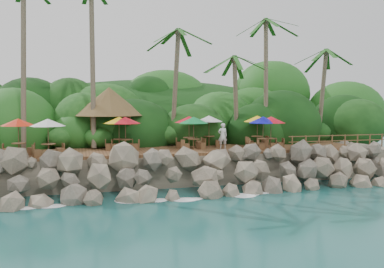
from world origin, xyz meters
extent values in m
plane|color=#19514F|center=(0.00, 0.00, 0.00)|extent=(140.00, 140.00, 0.00)
cube|color=gray|center=(0.00, 16.00, 1.05)|extent=(32.00, 25.20, 2.10)
ellipsoid|color=#143811|center=(0.00, 23.50, 0.00)|extent=(44.80, 28.00, 15.40)
cube|color=brown|center=(0.00, 6.00, 2.20)|extent=(26.00, 5.00, 0.20)
ellipsoid|color=white|center=(-12.00, 0.30, 0.03)|extent=(1.20, 0.80, 0.06)
ellipsoid|color=white|center=(-9.00, 0.30, 0.03)|extent=(1.20, 0.80, 0.06)
ellipsoid|color=white|center=(-6.00, 0.30, 0.03)|extent=(1.20, 0.80, 0.06)
ellipsoid|color=white|center=(-3.00, 0.30, 0.03)|extent=(1.20, 0.80, 0.06)
ellipsoid|color=white|center=(0.00, 0.30, 0.03)|extent=(1.20, 0.80, 0.06)
ellipsoid|color=white|center=(3.00, 0.30, 0.03)|extent=(1.20, 0.80, 0.06)
ellipsoid|color=white|center=(6.00, 0.30, 0.03)|extent=(1.20, 0.80, 0.06)
ellipsoid|color=white|center=(9.00, 0.30, 0.03)|extent=(1.20, 0.80, 0.06)
ellipsoid|color=white|center=(12.00, 0.30, 0.03)|extent=(1.20, 0.80, 0.06)
cylinder|color=brown|center=(-11.73, 8.56, 8.55)|extent=(0.44, 2.71, 12.35)
cylinder|color=brown|center=(-6.94, 8.65, 8.54)|extent=(0.44, 2.43, 12.36)
cylinder|color=brown|center=(-0.61, 8.83, 6.84)|extent=(0.96, 0.88, 9.08)
ellipsoid|color=#23601E|center=(-0.61, 8.83, 11.38)|extent=(6.00, 6.00, 2.40)
cylinder|color=brown|center=(4.42, 8.60, 5.85)|extent=(0.91, 0.80, 7.11)
ellipsoid|color=#23601E|center=(4.42, 8.60, 9.40)|extent=(6.00, 6.00, 2.40)
cylinder|color=brown|center=(7.09, 8.61, 7.51)|extent=(0.95, 1.86, 10.36)
ellipsoid|color=#23601E|center=(7.09, 8.61, 12.72)|extent=(6.00, 6.00, 2.40)
cylinder|color=brown|center=(12.50, 8.73, 6.26)|extent=(0.80, 0.96, 7.92)
ellipsoid|color=#23601E|center=(12.50, 8.73, 10.21)|extent=(6.00, 6.00, 2.40)
cylinder|color=brown|center=(-7.11, 8.05, 3.50)|extent=(0.16, 0.16, 2.40)
cylinder|color=brown|center=(-4.31, 8.05, 3.50)|extent=(0.16, 0.16, 2.40)
cylinder|color=brown|center=(-7.11, 10.85, 3.50)|extent=(0.16, 0.16, 2.40)
cylinder|color=brown|center=(-4.31, 10.85, 3.50)|extent=(0.16, 0.16, 2.40)
cone|color=brown|center=(-5.71, 9.45, 5.80)|extent=(5.37, 5.37, 2.20)
cylinder|color=brown|center=(-9.91, 4.40, 2.69)|extent=(0.08, 0.08, 0.78)
cylinder|color=brown|center=(-9.91, 4.40, 3.09)|extent=(0.88, 0.88, 0.05)
cylinder|color=brown|center=(-9.91, 4.40, 3.46)|extent=(0.05, 0.05, 2.32)
cone|color=silver|center=(-9.91, 4.40, 4.46)|extent=(2.21, 2.21, 0.47)
cube|color=brown|center=(-10.60, 4.13, 2.54)|extent=(0.57, 0.57, 0.48)
cube|color=brown|center=(-9.23, 4.67, 2.54)|extent=(0.57, 0.57, 0.48)
cylinder|color=brown|center=(-11.80, 5.40, 2.69)|extent=(0.08, 0.08, 0.78)
cylinder|color=brown|center=(-11.80, 5.40, 3.09)|extent=(0.88, 0.88, 0.05)
cylinder|color=brown|center=(-11.80, 5.40, 3.46)|extent=(0.05, 0.05, 2.32)
cone|color=red|center=(-11.80, 5.40, 4.46)|extent=(2.21, 2.21, 0.47)
cube|color=brown|center=(-12.54, 5.42, 2.54)|extent=(0.46, 0.46, 0.48)
cube|color=brown|center=(-11.06, 5.37, 2.54)|extent=(0.46, 0.46, 0.48)
cylinder|color=brown|center=(-0.05, 5.37, 2.69)|extent=(0.08, 0.08, 0.78)
cylinder|color=brown|center=(-0.05, 5.37, 3.09)|extent=(0.88, 0.88, 0.05)
cylinder|color=brown|center=(-0.05, 5.37, 3.46)|extent=(0.05, 0.05, 2.32)
cone|color=#0D7937|center=(-0.05, 5.37, 4.46)|extent=(2.21, 2.21, 0.47)
cube|color=brown|center=(-0.74, 5.09, 2.54)|extent=(0.58, 0.58, 0.48)
cube|color=brown|center=(0.63, 5.65, 2.54)|extent=(0.58, 0.58, 0.48)
cylinder|color=brown|center=(-4.83, 6.31, 2.69)|extent=(0.08, 0.08, 0.78)
cylinder|color=brown|center=(-4.83, 6.31, 3.09)|extent=(0.88, 0.88, 0.05)
cylinder|color=brown|center=(-4.83, 6.31, 3.46)|extent=(0.05, 0.05, 2.32)
cone|color=red|center=(-4.83, 6.31, 4.46)|extent=(2.21, 2.21, 0.47)
cube|color=brown|center=(-5.53, 6.51, 2.54)|extent=(0.55, 0.55, 0.48)
cube|color=brown|center=(-4.12, 6.11, 2.54)|extent=(0.55, 0.55, 0.48)
cylinder|color=brown|center=(5.56, 4.40, 2.69)|extent=(0.08, 0.08, 0.78)
cylinder|color=brown|center=(5.56, 4.40, 3.09)|extent=(0.88, 0.88, 0.05)
cylinder|color=brown|center=(5.56, 4.40, 3.46)|extent=(0.05, 0.05, 2.32)
cone|color=red|center=(5.56, 4.40, 4.46)|extent=(2.21, 2.21, 0.47)
cube|color=brown|center=(4.82, 4.47, 2.54)|extent=(0.48, 0.48, 0.48)
cube|color=brown|center=(6.29, 4.33, 2.54)|extent=(0.48, 0.48, 0.48)
cylinder|color=brown|center=(-0.08, 6.56, 2.69)|extent=(0.08, 0.08, 0.78)
cylinder|color=brown|center=(-0.08, 6.56, 3.09)|extent=(0.88, 0.88, 0.05)
cylinder|color=brown|center=(-0.08, 6.56, 3.46)|extent=(0.05, 0.05, 2.32)
cone|color=red|center=(-0.08, 6.56, 4.46)|extent=(2.21, 2.21, 0.47)
cube|color=brown|center=(-0.81, 6.64, 2.54)|extent=(0.49, 0.49, 0.48)
cube|color=brown|center=(0.65, 6.48, 2.54)|extent=(0.49, 0.49, 0.48)
cylinder|color=brown|center=(-5.25, 6.65, 2.69)|extent=(0.08, 0.08, 0.78)
cylinder|color=brown|center=(-5.25, 6.65, 3.09)|extent=(0.88, 0.88, 0.05)
cylinder|color=brown|center=(-5.25, 6.65, 3.46)|extent=(0.05, 0.05, 2.32)
cone|color=yellow|center=(-5.25, 6.65, 4.46)|extent=(2.21, 2.21, 0.47)
cube|color=brown|center=(-5.98, 6.72, 2.54)|extent=(0.48, 0.48, 0.48)
cube|color=brown|center=(-4.51, 6.58, 2.54)|extent=(0.48, 0.48, 0.48)
cylinder|color=brown|center=(4.94, 4.40, 2.69)|extent=(0.08, 0.08, 0.78)
cylinder|color=brown|center=(4.94, 4.40, 3.09)|extent=(0.88, 0.88, 0.05)
cylinder|color=brown|center=(4.94, 4.40, 3.46)|extent=(0.05, 0.05, 2.32)
cone|color=#0C0DA1|center=(4.94, 4.40, 4.46)|extent=(2.21, 2.21, 0.47)
cube|color=brown|center=(4.23, 4.59, 2.54)|extent=(0.54, 0.54, 0.48)
cube|color=brown|center=(5.65, 4.21, 2.54)|extent=(0.54, 0.54, 0.48)
cylinder|color=brown|center=(1.75, 7.41, 2.69)|extent=(0.08, 0.08, 0.78)
cylinder|color=brown|center=(1.75, 7.41, 3.09)|extent=(0.88, 0.88, 0.05)
cylinder|color=brown|center=(1.75, 7.41, 3.46)|extent=(0.05, 0.05, 2.32)
cone|color=silver|center=(1.75, 7.41, 4.46)|extent=(2.21, 2.21, 0.47)
cube|color=brown|center=(1.04, 7.59, 2.54)|extent=(0.54, 0.54, 0.48)
cube|color=brown|center=(2.47, 7.23, 2.54)|extent=(0.54, 0.54, 0.48)
cylinder|color=brown|center=(5.31, 6.26, 2.69)|extent=(0.08, 0.08, 0.78)
cylinder|color=brown|center=(5.31, 6.26, 3.09)|extent=(0.88, 0.88, 0.05)
cylinder|color=brown|center=(5.31, 6.26, 3.46)|extent=(0.05, 0.05, 2.32)
cone|color=yellow|center=(5.31, 6.26, 4.46)|extent=(2.21, 2.21, 0.47)
cube|color=brown|center=(4.60, 6.09, 2.54)|extent=(0.53, 0.53, 0.48)
cube|color=brown|center=(6.03, 6.44, 2.54)|extent=(0.53, 0.53, 0.48)
cylinder|color=brown|center=(6.90, 3.65, 2.80)|extent=(0.10, 0.10, 1.00)
cylinder|color=brown|center=(8.00, 3.65, 2.80)|extent=(0.10, 0.10, 1.00)
cylinder|color=brown|center=(9.10, 3.65, 2.80)|extent=(0.10, 0.10, 1.00)
cylinder|color=brown|center=(10.20, 3.65, 2.80)|extent=(0.10, 0.10, 1.00)
cylinder|color=brown|center=(11.30, 3.65, 2.80)|extent=(0.10, 0.10, 1.00)
cylinder|color=brown|center=(12.40, 3.65, 2.80)|extent=(0.10, 0.10, 1.00)
cylinder|color=brown|center=(13.50, 3.65, 2.80)|extent=(0.10, 0.10, 1.00)
cylinder|color=brown|center=(14.60, 3.65, 2.80)|extent=(0.10, 0.10, 1.00)
cube|color=brown|center=(10.75, 3.65, 3.25)|extent=(8.30, 0.06, 0.06)
cube|color=brown|center=(10.75, 3.65, 2.85)|extent=(8.30, 0.06, 0.06)
imported|color=silver|center=(2.25, 5.62, 3.25)|extent=(0.72, 0.50, 1.89)
camera|label=1|loc=(-7.99, -23.47, 5.80)|focal=39.03mm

